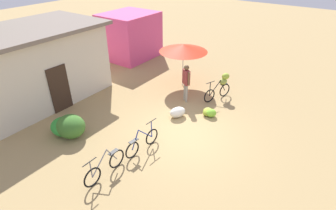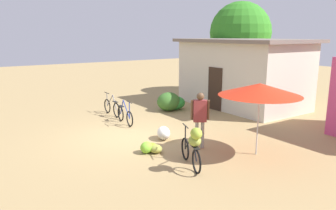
# 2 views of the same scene
# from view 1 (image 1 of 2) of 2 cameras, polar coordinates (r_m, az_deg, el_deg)

# --- Properties ---
(ground_plane) EXTENTS (60.00, 60.00, 0.00)m
(ground_plane) POSITION_cam_1_polar(r_m,az_deg,el_deg) (10.41, 3.02, -6.03)
(ground_plane) COLOR #A28656
(building_low) EXTENTS (6.37, 3.99, 3.29)m
(building_low) POSITION_cam_1_polar(r_m,az_deg,el_deg) (13.48, -26.79, 7.52)
(building_low) COLOR beige
(building_low) RESTS_ON ground
(shop_pink) EXTENTS (3.20, 2.80, 2.75)m
(shop_pink) POSITION_cam_1_polar(r_m,az_deg,el_deg) (17.68, -8.09, 14.36)
(shop_pink) COLOR #D6467E
(shop_pink) RESTS_ON ground
(hedge_bush_front_left) EXTENTS (0.95, 1.09, 0.65)m
(hedge_bush_front_left) POSITION_cam_1_polar(r_m,az_deg,el_deg) (10.94, -21.10, -4.25)
(hedge_bush_front_left) COLOR #2C8C31
(hedge_bush_front_left) RESTS_ON ground
(hedge_bush_front_right) EXTENTS (1.00, 1.11, 0.87)m
(hedge_bush_front_right) POSITION_cam_1_polar(r_m,az_deg,el_deg) (10.65, -19.90, -4.28)
(hedge_bush_front_right) COLOR #396B27
(hedge_bush_front_right) RESTS_ON ground
(market_umbrella) EXTENTS (2.38, 2.38, 2.14)m
(market_umbrella) POSITION_cam_1_polar(r_m,az_deg,el_deg) (13.36, 3.28, 11.98)
(market_umbrella) COLOR beige
(market_umbrella) RESTS_ON ground
(bicycle_leftmost) EXTENTS (1.64, 0.14, 0.94)m
(bicycle_leftmost) POSITION_cam_1_polar(r_m,az_deg,el_deg) (8.69, -13.22, -12.65)
(bicycle_leftmost) COLOR black
(bicycle_leftmost) RESTS_ON ground
(bicycle_near_pile) EXTENTS (1.57, 0.20, 0.98)m
(bicycle_near_pile) POSITION_cam_1_polar(r_m,az_deg,el_deg) (9.45, -5.45, -7.87)
(bicycle_near_pile) COLOR black
(bicycle_near_pile) RESTS_ON ground
(bicycle_center_loaded) EXTENTS (1.54, 0.66, 1.20)m
(bicycle_center_loaded) POSITION_cam_1_polar(r_m,az_deg,el_deg) (12.72, 11.27, 4.32)
(bicycle_center_loaded) COLOR black
(bicycle_center_loaded) RESTS_ON ground
(banana_pile_on_ground) EXTENTS (0.64, 0.70, 0.35)m
(banana_pile_on_ground) POSITION_cam_1_polar(r_m,az_deg,el_deg) (11.52, 8.65, -1.51)
(banana_pile_on_ground) COLOR olive
(banana_pile_on_ground) RESTS_ON ground
(produce_sack) EXTENTS (0.82, 0.71, 0.44)m
(produce_sack) POSITION_cam_1_polar(r_m,az_deg,el_deg) (11.26, 2.04, -1.53)
(produce_sack) COLOR silver
(produce_sack) RESTS_ON ground
(person_vendor) EXTENTS (0.38, 0.50, 1.77)m
(person_vendor) POSITION_cam_1_polar(r_m,az_deg,el_deg) (12.08, 3.86, 5.45)
(person_vendor) COLOR gray
(person_vendor) RESTS_ON ground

